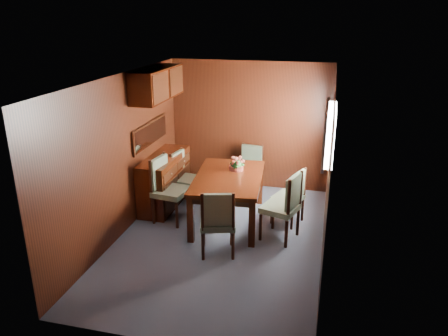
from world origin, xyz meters
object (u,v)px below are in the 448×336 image
(chair_left_near, at_px, (166,185))
(chair_head, at_px, (218,219))
(sideboard, at_px, (165,180))
(chair_right_near, at_px, (286,203))
(dining_table, at_px, (229,183))
(flower_centerpiece, at_px, (236,163))

(chair_left_near, bearing_deg, chair_head, 58.47)
(sideboard, xyz_separation_m, chair_right_near, (2.18, -0.75, 0.14))
(chair_left_near, bearing_deg, dining_table, 108.35)
(dining_table, bearing_deg, flower_centerpiece, 74.65)
(sideboard, relative_size, flower_centerpiece, 5.57)
(chair_head, bearing_deg, sideboard, 117.11)
(chair_left_near, relative_size, chair_head, 1.08)
(dining_table, relative_size, chair_head, 1.75)
(sideboard, height_order, chair_head, chair_head)
(chair_head, distance_m, flower_centerpiece, 1.43)
(dining_table, bearing_deg, chair_left_near, -174.57)
(chair_right_near, bearing_deg, sideboard, 88.50)
(dining_table, height_order, chair_head, chair_head)
(sideboard, height_order, flower_centerpiece, flower_centerpiece)
(dining_table, relative_size, flower_centerpiece, 6.95)
(sideboard, relative_size, chair_left_near, 1.30)
(dining_table, xyz_separation_m, flower_centerpiece, (0.06, 0.31, 0.23))
(dining_table, relative_size, chair_right_near, 1.66)
(sideboard, xyz_separation_m, dining_table, (1.23, -0.36, 0.22))
(dining_table, height_order, flower_centerpiece, flower_centerpiece)
(flower_centerpiece, bearing_deg, chair_right_near, -37.92)
(sideboard, relative_size, dining_table, 0.80)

